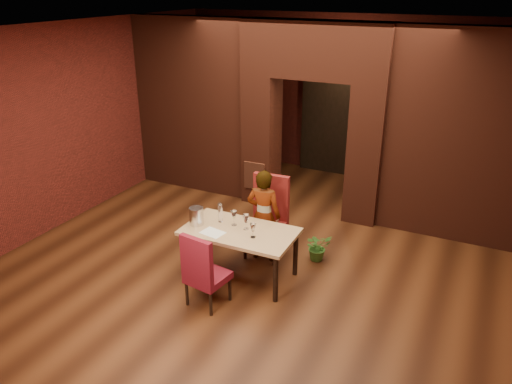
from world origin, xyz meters
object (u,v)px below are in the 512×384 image
Objects in this scene: person_seated at (264,215)px; wine_glass_b at (246,222)px; chair_far at (265,218)px; wine_glass_a at (234,218)px; wine_bucket at (196,216)px; chair_near at (208,268)px; wine_glass_c at (253,230)px; water_bottle at (220,212)px; dining_table at (240,253)px; potted_plant at (318,247)px.

wine_glass_b is at bearing 82.47° from person_seated.
chair_far is 5.60× the size of wine_glass_b.
wine_glass_a is (-0.20, -0.58, 0.21)m from chair_far.
wine_glass_b is 0.69m from wine_bucket.
chair_near is 0.89m from wine_glass_a.
wine_glass_c is 0.71× the size of water_bottle.
chair_near is 3.60× the size of water_bottle.
wine_bucket is (-0.61, -0.10, 0.47)m from dining_table.
wine_glass_c is at bearing -0.34° from wine_bucket.
chair_far is 6.03× the size of wine_glass_c.
wine_glass_c reaches higher than potted_plant.
water_bottle is at bearing 39.32° from wine_bucket.
water_bottle is 0.67× the size of potted_plant.
wine_bucket is at bearing -134.20° from chair_far.
wine_glass_c is at bearing 98.25° from person_seated.
wine_glass_c is (0.25, -0.10, 0.45)m from dining_table.
dining_table is 0.52m from wine_glass_c.
wine_glass_a is (-0.22, -0.48, 0.12)m from person_seated.
wine_glass_b is 0.88× the size of wine_bucket.
dining_table is 0.49m from wine_glass_a.
chair_near is at bearing -95.85° from dining_table.
potted_plant is (1.17, 0.77, -0.63)m from water_bottle.
person_seated is 0.66m from water_bottle.
dining_table is 5.40× the size of water_bottle.
dining_table is at bearing -86.67° from chair_near.
person_seated is (0.08, 0.58, 0.33)m from dining_table.
potted_plant is (0.87, 1.61, -0.29)m from chair_near.
chair_near is at bearing 78.13° from person_seated.
wine_glass_b is at bearing -93.30° from chair_far.
potted_plant is (0.75, 0.20, -0.39)m from chair_far.
wine_glass_b reaches higher than potted_plant.
dining_table is 1.50× the size of chair_near.
wine_bucket is 0.58× the size of potted_plant.
chair_near reaches higher than wine_glass_a.
water_bottle is at bearing 160.61° from wine_glass_c.
chair_far is at bearing 53.69° from water_bottle.
person_seated reaches higher than wine_glass_b.
wine_glass_b is 0.25m from wine_glass_c.
water_bottle is at bearing 161.69° from dining_table.
chair_far reaches higher than wine_glass_a.
chair_near is 0.73× the size of person_seated.
chair_near is 1.33m from person_seated.
chair_far is at bearing 83.77° from dining_table.
wine_glass_b is (-0.02, -0.51, 0.12)m from person_seated.
wine_glass_b is 1.08× the size of wine_glass_c.
wine_glass_a is at bearing 170.35° from wine_glass_b.
person_seated is 5.66× the size of wine_bucket.
chair_far reaches higher than dining_table.
chair_far is at bearing -85.03° from person_seated.
person_seated is 0.71m from wine_glass_c.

